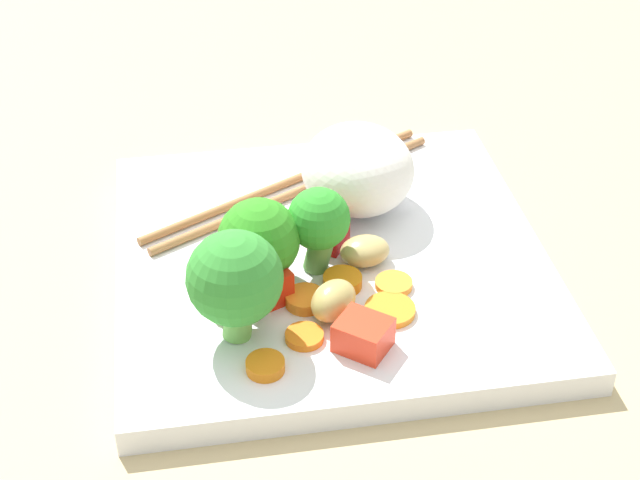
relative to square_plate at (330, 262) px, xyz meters
The scene contains 20 objects.
ground_plane 1.91cm from the square_plate, ahead, with size 110.00×110.00×2.00cm, color tan.
square_plate is the anchor object (origin of this frame).
rice_mound 6.92cm from the square_plate, 149.66° to the left, with size 8.16×7.76×6.07cm, color white.
broccoli_floret_0 11.23cm from the square_plate, 44.65° to the right, with size 5.63×5.63×7.24cm.
broccoli_floret_1 5.03cm from the square_plate, 33.51° to the right, with size 4.01×4.01×6.07cm.
broccoli_floret_2 6.87cm from the square_plate, 65.63° to the right, with size 5.17×5.17×5.97cm.
carrot_slice_0 5.86cm from the square_plate, 27.33° to the right, with size 2.47×2.47×0.75cm, color orange.
carrot_slice_1 5.59cm from the square_plate, 35.45° to the left, with size 2.37×2.37×0.45cm, color orange.
carrot_slice_2 7.34cm from the square_plate, 18.65° to the left, with size 3.13×3.13×0.44cm, color orange.
carrot_slice_3 12.02cm from the square_plate, 29.47° to the right, with size 2.25×2.25×0.69cm, color orange.
carrot_slice_4 4.01cm from the square_plate, ahead, with size 2.49×2.49×0.79cm, color orange.
carrot_slice_5 8.95cm from the square_plate, 21.44° to the right, with size 2.31×2.31×0.47cm, color orange.
pepper_chunk_0 9.75cm from the square_plate, ahead, with size 2.97×2.57×1.93cm, color red.
pepper_chunk_1 6.55cm from the square_plate, 46.22° to the right, with size 2.01×1.87×2.23cm, color red.
pepper_chunk_2 1.92cm from the square_plate, behind, with size 2.39×2.14×1.76cm, color red.
chicken_piece_0 8.97cm from the square_plate, 56.55° to the right, with size 2.49×1.92×1.53cm, color tan.
chicken_piece_1 6.90cm from the square_plate, ahead, with size 3.30×2.41×2.36cm, color tan.
chicken_piece_2 5.89cm from the square_plate, 89.89° to the right, with size 3.62×3.01×2.75cm, color #AE8642.
chicken_piece_3 3.10cm from the square_plate, 50.49° to the left, with size 3.28×2.64×1.82cm, color tan.
chopstick_pair 7.87cm from the square_plate, behind, with size 12.47×22.53×0.61cm.
Camera 1 is at (50.38, -10.40, 40.43)cm, focal length 54.38 mm.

